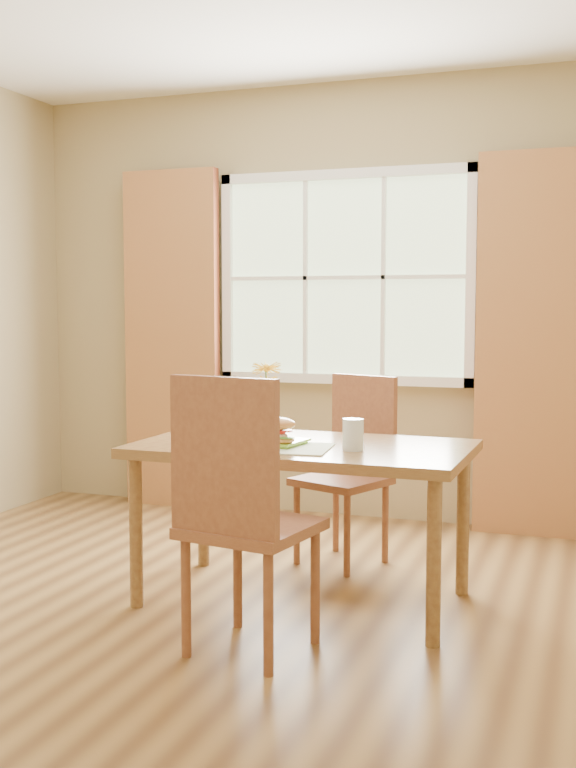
% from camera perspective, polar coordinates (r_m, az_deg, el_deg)
% --- Properties ---
extents(room, '(4.24, 3.84, 2.74)m').
position_cam_1_polar(room, '(3.84, -4.11, 5.29)').
color(room, olive).
rests_on(room, ground).
extents(window, '(1.62, 0.06, 1.32)m').
position_cam_1_polar(window, '(5.61, 3.61, 6.75)').
color(window, '#A8BF90').
rests_on(window, room).
extents(curtain_left, '(0.65, 0.08, 2.20)m').
position_cam_1_polar(curtain_left, '(5.95, -7.39, 2.77)').
color(curtain_left, maroon).
rests_on(curtain_left, room).
extents(curtain_right, '(0.65, 0.08, 2.20)m').
position_cam_1_polar(curtain_right, '(5.32, 15.32, 2.37)').
color(curtain_right, maroon).
rests_on(curtain_right, room).
extents(dining_table, '(1.48, 0.85, 0.72)m').
position_cam_1_polar(dining_table, '(4.02, 0.96, -4.86)').
color(dining_table, olive).
rests_on(dining_table, room).
extents(chair_near, '(0.52, 0.52, 1.08)m').
position_cam_1_polar(chair_near, '(3.38, -3.17, -7.66)').
color(chair_near, brown).
rests_on(chair_near, room).
extents(chair_far, '(0.52, 0.52, 0.97)m').
position_cam_1_polar(chair_far, '(4.69, 4.04, -4.83)').
color(chair_far, brown).
rests_on(chair_far, room).
extents(placemat, '(0.49, 0.38, 0.01)m').
position_cam_1_polar(placemat, '(3.88, -0.66, -4.06)').
color(placemat, beige).
rests_on(placemat, dining_table).
extents(plate, '(0.26, 0.26, 0.01)m').
position_cam_1_polar(plate, '(3.95, -0.69, -3.77)').
color(plate, '#7FB52D').
rests_on(plate, placemat).
extents(croissant_sandwich, '(0.17, 0.11, 0.12)m').
position_cam_1_polar(croissant_sandwich, '(3.87, -0.63, -3.02)').
color(croissant_sandwich, '#CD9046').
rests_on(croissant_sandwich, plate).
extents(water_glass, '(0.09, 0.09, 0.14)m').
position_cam_1_polar(water_glass, '(3.83, 4.16, -3.27)').
color(water_glass, silver).
rests_on(water_glass, dining_table).
extents(flower_vase, '(0.14, 0.14, 0.35)m').
position_cam_1_polar(flower_vase, '(4.24, -1.35, -0.50)').
color(flower_vase, silver).
rests_on(flower_vase, dining_table).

